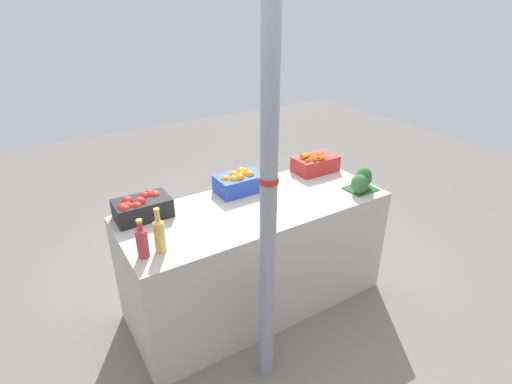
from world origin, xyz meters
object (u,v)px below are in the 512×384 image
juice_bottle_golden (159,234)px  support_pole (269,192)px  broccoli_pile (362,180)px  apple_crate (141,207)px  orange_crate (240,181)px  juice_bottle_ruby (142,241)px  carrot_crate (315,163)px

juice_bottle_golden → support_pole: bearing=-41.5°
juice_bottle_golden → broccoli_pile: bearing=-1.4°
apple_crate → orange_crate: apple_crate is taller
broccoli_pile → juice_bottle_golden: (-1.55, 0.04, 0.03)m
orange_crate → juice_bottle_ruby: bearing=-153.3°
juice_bottle_golden → orange_crate: bearing=29.7°
support_pole → apple_crate: 1.01m
apple_crate → carrot_crate: 1.47m
orange_crate → support_pole: bearing=-110.3°
apple_crate → support_pole: bearing=-63.0°
support_pole → juice_bottle_golden: 0.69m
apple_crate → broccoli_pile: bearing=-17.4°
juice_bottle_golden → carrot_crate: bearing=16.4°
support_pole → orange_crate: support_pole is taller
apple_crate → carrot_crate: bearing=0.0°
support_pole → broccoli_pile: bearing=18.8°
support_pole → broccoli_pile: size_ratio=10.61×
support_pole → apple_crate: (-0.43, 0.85, -0.35)m
support_pole → juice_bottle_golden: bearing=138.5°
juice_bottle_ruby → orange_crate: bearing=26.7°
orange_crate → juice_bottle_ruby: juice_bottle_ruby is taller
orange_crate → juice_bottle_golden: juice_bottle_golden is taller
support_pole → juice_bottle_golden: (-0.46, 0.41, -0.31)m
orange_crate → juice_bottle_golden: size_ratio=1.30×
juice_bottle_ruby → juice_bottle_golden: (0.10, 0.00, 0.02)m
orange_crate → juice_bottle_ruby: size_ratio=1.51×
orange_crate → carrot_crate: (0.72, -0.00, -0.01)m
apple_crate → juice_bottle_golden: 0.44m
orange_crate → juice_bottle_golden: (-0.78, -0.44, 0.04)m
support_pole → orange_crate: (0.32, 0.85, -0.35)m
juice_bottle_ruby → juice_bottle_golden: 0.10m
juice_bottle_ruby → carrot_crate: bearing=15.4°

